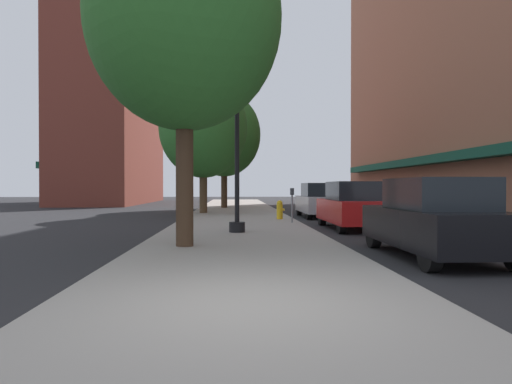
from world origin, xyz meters
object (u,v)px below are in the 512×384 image
tree_far (184,19)px  car_silver (320,201)px  lamppost (237,129)px  car_black (435,219)px  parking_meter_near (292,201)px  car_red (353,206)px  fire_hydrant (280,210)px  tree_mid (203,127)px  tree_near (224,135)px

tree_far → car_silver: tree_far is taller
lamppost → car_black: lamppost is taller
parking_meter_near → car_red: 2.48m
car_black → car_silver: (0.00, 12.75, 0.00)m
car_silver → tree_far: bearing=-115.9°
lamppost → car_black: bearing=-47.8°
lamppost → fire_hydrant: lamppost is taller
parking_meter_near → car_red: bearing=-38.1°
car_red → car_black: bearing=-91.7°
lamppost → tree_mid: tree_mid is taller
lamppost → car_black: size_ratio=1.37×
fire_hydrant → tree_far: (-3.06, -8.67, 4.79)m
tree_near → car_black: size_ratio=1.74×
car_silver → tree_near: bearing=119.7°
parking_meter_near → tree_mid: 8.50m
tree_far → parking_meter_near: bearing=63.8°
car_black → car_silver: 12.75m
lamppost → car_red: bearing=26.7°
tree_near → tree_far: tree_far is taller
car_black → car_red: same height
tree_near → car_red: tree_near is taller
parking_meter_near → tree_near: size_ratio=0.17×
car_black → car_red: bearing=91.3°
car_black → car_red: (0.00, 6.52, 0.00)m
lamppost → tree_mid: (-1.69, 10.26, 1.37)m
tree_far → car_red: (5.29, 5.25, -4.50)m
tree_near → car_silver: 10.20m
parking_meter_near → tree_near: (-2.85, 12.73, 3.92)m
lamppost → parking_meter_near: (2.12, 3.57, -2.25)m
tree_far → car_black: 7.06m
tree_near → car_black: 21.71m
tree_mid → tree_far: bearing=-88.0°
fire_hydrant → car_red: 4.09m
lamppost → tree_far: 4.03m
tree_near → tree_far: (-0.49, -19.51, 0.44)m
tree_near → tree_mid: (-0.96, -6.05, -0.30)m
lamppost → car_red: size_ratio=1.37×
tree_far → fire_hydrant: bearing=70.6°
lamppost → tree_far: tree_far is taller
tree_far → car_red: size_ratio=1.81×
parking_meter_near → car_black: size_ratio=0.30×
lamppost → parking_meter_near: bearing=59.4°
fire_hydrant → tree_near: tree_near is taller
tree_mid → tree_far: size_ratio=0.91×
parking_meter_near → car_black: bearing=-76.4°
tree_mid → car_black: 16.26m
tree_mid → car_red: tree_mid is taller
parking_meter_near → tree_far: tree_far is taller
car_red → tree_far: bearing=-136.9°
tree_mid → tree_far: tree_far is taller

